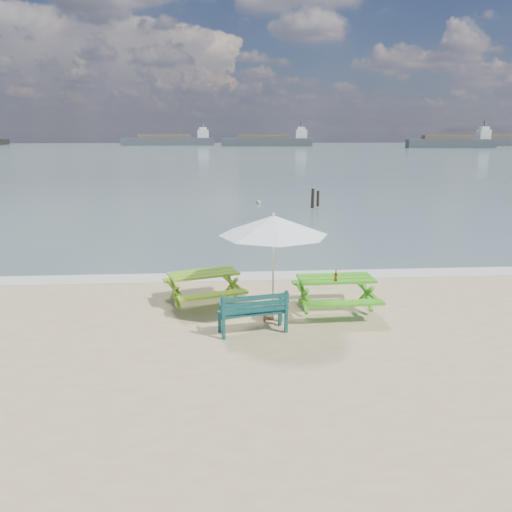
{
  "coord_description": "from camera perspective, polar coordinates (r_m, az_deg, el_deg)",
  "views": [
    {
      "loc": [
        -1.2,
        -9.08,
        4.05
      ],
      "look_at": [
        -0.35,
        3.0,
        1.0
      ],
      "focal_mm": 35.0,
      "sensor_mm": 36.0,
      "label": 1
    }
  ],
  "objects": [
    {
      "name": "foam_strip",
      "position": [
        14.32,
        0.94,
        -2.27
      ],
      "size": [
        22.0,
        0.9,
        0.01
      ],
      "primitive_type": "cube",
      "color": "silver",
      "rests_on": "ground"
    },
    {
      "name": "beer_bottle",
      "position": [
        11.19,
        9.1,
        -2.42
      ],
      "size": [
        0.07,
        0.07,
        0.26
      ],
      "color": "#934D15",
      "rests_on": "picnic_table_right"
    },
    {
      "name": "cargo_ships",
      "position": [
        143.72,
        17.69,
        12.34
      ],
      "size": [
        166.96,
        32.5,
        4.4
      ],
      "color": "#3D4448",
      "rests_on": "ground"
    },
    {
      "name": "picnic_table_left",
      "position": [
        12.05,
        -5.99,
        -3.72
      ],
      "size": [
        2.09,
        2.21,
        0.77
      ],
      "color": "#77AF1A",
      "rests_on": "ground"
    },
    {
      "name": "swimmer",
      "position": [
        28.49,
        0.24,
        4.85
      ],
      "size": [
        0.6,
        0.41,
        1.59
      ],
      "color": "tan",
      "rests_on": "ground"
    },
    {
      "name": "park_bench",
      "position": [
        10.34,
        -0.39,
        -7.32
      ],
      "size": [
        1.47,
        0.74,
        0.87
      ],
      "color": "#0F3F40",
      "rests_on": "ground"
    },
    {
      "name": "sea",
      "position": [
        94.18,
        -3.36,
        11.65
      ],
      "size": [
        300.0,
        300.0,
        0.0
      ],
      "primitive_type": "plane",
      "color": "slate",
      "rests_on": "ground"
    },
    {
      "name": "picnic_table_right",
      "position": [
        11.62,
        9.04,
        -4.41
      ],
      "size": [
        1.77,
        1.95,
        0.81
      ],
      "color": "#3EA418",
      "rests_on": "ground"
    },
    {
      "name": "side_table",
      "position": [
        11.12,
        1.93,
        -6.37
      ],
      "size": [
        0.51,
        0.51,
        0.3
      ],
      "color": "brown",
      "rests_on": "ground"
    },
    {
      "name": "mooring_pilings",
      "position": [
        27.41,
        6.74,
        6.36
      ],
      "size": [
        0.56,
        0.76,
        1.25
      ],
      "color": "black",
      "rests_on": "ground"
    },
    {
      "name": "patio_umbrella",
      "position": [
        10.59,
        2.02,
        3.53
      ],
      "size": [
        2.55,
        2.55,
        2.32
      ],
      "color": "silver",
      "rests_on": "ground"
    }
  ]
}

